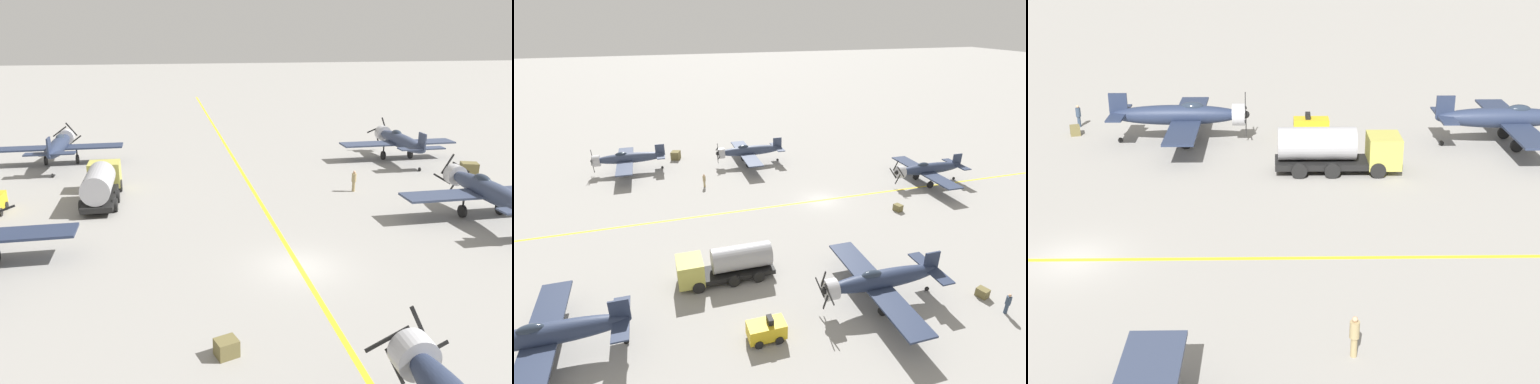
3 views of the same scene
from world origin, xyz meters
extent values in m
plane|color=gray|center=(0.00, 0.00, 0.00)|extent=(400.00, 400.00, 0.00)
cube|color=yellow|center=(0.00, 0.00, 0.00)|extent=(0.30, 160.00, 0.01)
cylinder|color=#B7B7BC|center=(0.90, -11.23, 2.05)|extent=(1.58, 0.90, 1.58)
sphere|color=black|center=(0.90, -10.73, 2.05)|extent=(0.56, 0.56, 0.56)
cube|color=black|center=(1.29, -10.73, 2.83)|extent=(0.90, 0.06, 1.63)
cube|color=black|center=(0.11, -10.73, 2.44)|extent=(1.63, 0.06, 0.90)
cube|color=black|center=(0.51, -10.73, 1.27)|extent=(0.90, 0.06, 1.63)
cube|color=black|center=(1.68, -10.73, 1.66)|extent=(1.63, 0.06, 0.90)
ellipsoid|color=#343E58|center=(16.68, 21.81, 2.05)|extent=(1.50, 9.50, 1.42)
cylinder|color=#B7B7BC|center=(16.68, 26.26, 2.05)|extent=(1.58, 0.90, 1.58)
ellipsoid|color=#232D3D|center=(16.68, 22.95, 2.61)|extent=(0.80, 1.70, 0.76)
cube|color=#343E58|center=(16.68, 22.57, 1.71)|extent=(12.00, 2.10, 0.16)
cube|color=#343E58|center=(16.68, 17.72, 2.20)|extent=(4.40, 1.10, 0.12)
cube|color=#343E58|center=(16.68, 17.72, 2.85)|extent=(0.14, 1.30, 1.60)
sphere|color=black|center=(16.68, 26.76, 2.05)|extent=(0.56, 0.56, 0.56)
cube|color=black|center=(15.87, 26.76, 2.37)|extent=(1.68, 0.06, 0.77)
cube|color=black|center=(16.36, 26.76, 1.24)|extent=(0.77, 0.06, 1.68)
cube|color=black|center=(17.49, 26.76, 1.73)|extent=(1.68, 0.06, 0.77)
cube|color=black|center=(17.00, 26.76, 2.86)|extent=(0.77, 0.06, 1.68)
cylinder|color=black|center=(15.18, 22.57, 1.08)|extent=(0.14, 0.14, 1.26)
cylinder|color=black|center=(15.18, 22.57, 0.45)|extent=(0.22, 0.90, 0.90)
cylinder|color=black|center=(18.18, 22.57, 1.08)|extent=(0.14, 0.14, 1.26)
cylinder|color=black|center=(18.18, 22.57, 0.45)|extent=(0.22, 0.90, 0.90)
cylinder|color=black|center=(16.68, 17.66, 0.18)|extent=(0.12, 0.36, 0.36)
ellipsoid|color=#252F49|center=(-17.23, 25.96, 2.05)|extent=(1.50, 9.50, 1.42)
cylinder|color=#B7B7BC|center=(-17.23, 30.41, 2.05)|extent=(1.58, 0.90, 1.58)
ellipsoid|color=#232D3D|center=(-17.23, 27.10, 2.61)|extent=(0.80, 1.70, 0.76)
cube|color=#252F49|center=(-17.23, 26.72, 1.71)|extent=(12.00, 2.10, 0.16)
cube|color=#252F49|center=(-17.23, 21.87, 2.20)|extent=(4.40, 1.10, 0.12)
cube|color=#252F49|center=(-17.23, 21.87, 2.85)|extent=(0.14, 1.30, 1.60)
sphere|color=black|center=(-17.23, 30.91, 2.05)|extent=(0.56, 0.56, 0.56)
cube|color=black|center=(-16.72, 30.91, 2.76)|extent=(1.13, 0.06, 1.50)
cube|color=black|center=(-17.94, 30.91, 2.56)|extent=(1.50, 0.06, 1.13)
cube|color=black|center=(-17.74, 30.91, 1.34)|extent=(1.13, 0.06, 1.50)
cube|color=black|center=(-16.52, 30.91, 1.54)|extent=(1.50, 0.06, 1.13)
cylinder|color=black|center=(-18.73, 26.72, 1.08)|extent=(0.14, 0.14, 1.26)
cylinder|color=black|center=(-18.73, 26.72, 0.45)|extent=(0.22, 0.90, 0.90)
cylinder|color=black|center=(-15.73, 26.72, 1.08)|extent=(0.14, 0.14, 1.26)
cylinder|color=black|center=(-15.73, 26.72, 0.45)|extent=(0.22, 0.90, 0.90)
cylinder|color=black|center=(-17.23, 21.81, 0.18)|extent=(0.12, 0.36, 0.36)
ellipsoid|color=#333D57|center=(14.99, 4.81, 2.05)|extent=(1.50, 9.50, 1.42)
cylinder|color=#B7B7BC|center=(14.99, 9.26, 2.05)|extent=(1.57, 0.90, 1.58)
ellipsoid|color=#232D3D|center=(14.99, 5.95, 2.61)|extent=(0.80, 1.70, 0.76)
cube|color=#333D57|center=(14.99, 5.57, 1.71)|extent=(12.00, 2.10, 0.16)
sphere|color=black|center=(14.99, 9.76, 2.05)|extent=(0.56, 0.56, 0.56)
cube|color=black|center=(14.23, 9.76, 1.62)|extent=(1.59, 0.06, 0.99)
cube|color=black|center=(15.43, 9.76, 1.29)|extent=(0.99, 0.06, 1.59)
cube|color=black|center=(15.75, 9.76, 2.48)|extent=(1.59, 0.06, 0.99)
cube|color=black|center=(14.56, 9.76, 2.81)|extent=(0.99, 0.06, 1.59)
cylinder|color=black|center=(13.49, 5.57, 1.08)|extent=(0.14, 0.14, 1.26)
cylinder|color=black|center=(13.49, 5.57, 0.45)|extent=(0.22, 0.90, 0.90)
cylinder|color=black|center=(16.49, 5.57, 1.08)|extent=(0.14, 0.14, 1.26)
cylinder|color=black|center=(16.49, 5.57, 0.45)|extent=(0.22, 0.90, 0.90)
cube|color=black|center=(-17.49, 7.82, 1.76)|extent=(1.70, 0.06, 0.71)
cube|color=black|center=(-12.05, 13.89, 0.62)|extent=(2.25, 8.00, 0.40)
cube|color=#B2AD4C|center=(-12.05, 16.85, 1.42)|extent=(2.50, 2.08, 2.00)
cylinder|color=#9E9EA3|center=(-12.05, 12.57, 1.93)|extent=(2.10, 4.96, 2.10)
cylinder|color=black|center=(-13.23, 16.37, 0.50)|extent=(0.30, 1.00, 1.00)
cylinder|color=black|center=(-10.86, 16.37, 0.50)|extent=(0.30, 1.00, 1.00)
cylinder|color=black|center=(-13.23, 13.49, 0.50)|extent=(0.30, 1.00, 1.00)
cylinder|color=black|center=(-10.86, 13.49, 0.50)|extent=(0.30, 1.00, 1.00)
cylinder|color=black|center=(-13.23, 11.41, 0.50)|extent=(0.30, 1.00, 1.00)
cylinder|color=black|center=(-10.86, 11.41, 0.50)|extent=(0.30, 1.00, 1.00)
cylinder|color=black|center=(-18.89, 13.32, 0.30)|extent=(0.20, 0.60, 0.60)
cylinder|color=black|center=(-18.89, 11.89, 0.30)|extent=(0.20, 0.60, 0.60)
cylinder|color=tan|center=(8.14, 12.79, 0.42)|extent=(0.26, 0.26, 0.84)
cylinder|color=tan|center=(8.14, 12.79, 1.19)|extent=(0.38, 0.38, 0.70)
sphere|color=tan|center=(8.14, 12.79, 1.65)|extent=(0.23, 0.23, 0.23)
cube|color=brown|center=(-5.06, -7.25, 0.37)|extent=(1.07, 0.98, 0.74)
cube|color=brown|center=(20.35, 15.42, 0.61)|extent=(1.78, 1.64, 1.22)
camera|label=1|loc=(-7.08, -24.48, 12.50)|focal=35.00mm
camera|label=2|loc=(-39.72, 18.46, 20.42)|focal=28.00mm
camera|label=3|loc=(31.02, 9.73, 16.16)|focal=50.00mm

